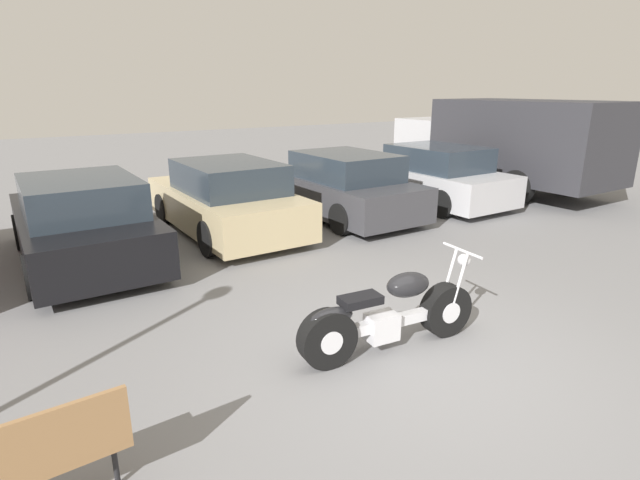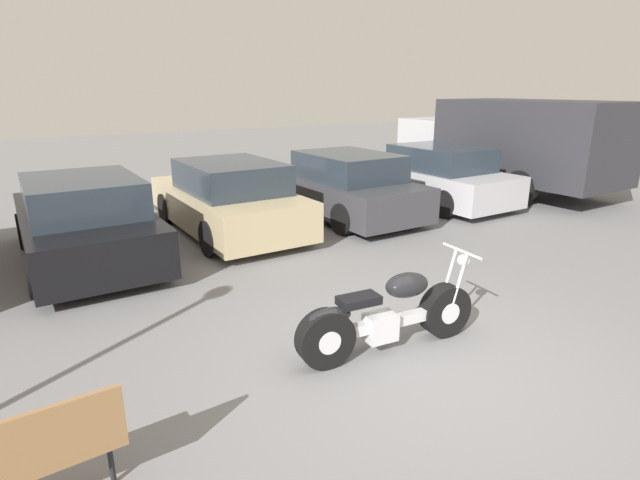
{
  "view_description": "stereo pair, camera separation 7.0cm",
  "coord_description": "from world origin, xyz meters",
  "px_view_note": "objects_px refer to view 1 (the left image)",
  "views": [
    {
      "loc": [
        -3.47,
        -3.3,
        2.78
      ],
      "look_at": [
        -0.04,
        1.97,
        0.85
      ],
      "focal_mm": 28.0,
      "sensor_mm": 36.0,
      "label": 1
    },
    {
      "loc": [
        -3.41,
        -3.33,
        2.78
      ],
      "look_at": [
        -0.04,
        1.97,
        0.85
      ],
      "focal_mm": 28.0,
      "sensor_mm": 36.0,
      "label": 2
    }
  ],
  "objects_px": {
    "parked_car_dark_grey": "(341,187)",
    "delivery_truck": "(506,141)",
    "parked_car_silver": "(431,176)",
    "parked_car_black": "(83,223)",
    "park_bench": "(3,468)",
    "parked_car_champagne": "(226,199)",
    "motorcycle": "(388,316)"
  },
  "relations": [
    {
      "from": "motorcycle",
      "to": "parked_car_silver",
      "type": "bearing_deg",
      "value": 41.63
    },
    {
      "from": "parked_car_dark_grey",
      "to": "delivery_truck",
      "type": "distance_m",
      "value": 5.51
    },
    {
      "from": "parked_car_black",
      "to": "parked_car_dark_grey",
      "type": "xyz_separation_m",
      "value": [
        5.32,
        0.23,
        0.0
      ]
    },
    {
      "from": "delivery_truck",
      "to": "parked_car_silver",
      "type": "bearing_deg",
      "value": -179.28
    },
    {
      "from": "motorcycle",
      "to": "park_bench",
      "type": "distance_m",
      "value": 3.62
    },
    {
      "from": "parked_car_silver",
      "to": "motorcycle",
      "type": "bearing_deg",
      "value": -138.37
    },
    {
      "from": "parked_car_black",
      "to": "delivery_truck",
      "type": "distance_m",
      "value": 10.81
    },
    {
      "from": "motorcycle",
      "to": "delivery_truck",
      "type": "xyz_separation_m",
      "value": [
        8.51,
        5.11,
        0.97
      ]
    },
    {
      "from": "parked_car_dark_grey",
      "to": "parked_car_silver",
      "type": "bearing_deg",
      "value": -2.76
    },
    {
      "from": "motorcycle",
      "to": "parked_car_champagne",
      "type": "relative_size",
      "value": 0.51
    },
    {
      "from": "parked_car_black",
      "to": "delivery_truck",
      "type": "relative_size",
      "value": 0.68
    },
    {
      "from": "delivery_truck",
      "to": "park_bench",
      "type": "height_order",
      "value": "delivery_truck"
    },
    {
      "from": "motorcycle",
      "to": "parked_car_dark_grey",
      "type": "distance_m",
      "value": 6.03
    },
    {
      "from": "park_bench",
      "to": "parked_car_champagne",
      "type": "bearing_deg",
      "value": 56.2
    },
    {
      "from": "parked_car_black",
      "to": "parked_car_dark_grey",
      "type": "bearing_deg",
      "value": 2.47
    },
    {
      "from": "parked_car_dark_grey",
      "to": "park_bench",
      "type": "xyz_separation_m",
      "value": [
        -6.62,
        -5.76,
        -0.12
      ]
    },
    {
      "from": "parked_car_dark_grey",
      "to": "delivery_truck",
      "type": "relative_size",
      "value": 0.68
    },
    {
      "from": "delivery_truck",
      "to": "park_bench",
      "type": "distance_m",
      "value": 13.37
    },
    {
      "from": "parked_car_silver",
      "to": "delivery_truck",
      "type": "height_order",
      "value": "delivery_truck"
    },
    {
      "from": "parked_car_black",
      "to": "park_bench",
      "type": "bearing_deg",
      "value": -103.19
    },
    {
      "from": "parked_car_champagne",
      "to": "parked_car_dark_grey",
      "type": "xyz_separation_m",
      "value": [
        2.66,
        -0.15,
        0.0
      ]
    },
    {
      "from": "parked_car_black",
      "to": "parked_car_champagne",
      "type": "distance_m",
      "value": 2.69
    },
    {
      "from": "parked_car_champagne",
      "to": "parked_car_silver",
      "type": "relative_size",
      "value": 1.0
    },
    {
      "from": "motorcycle",
      "to": "parked_car_black",
      "type": "bearing_deg",
      "value": 114.6
    },
    {
      "from": "delivery_truck",
      "to": "parked_car_champagne",
      "type": "bearing_deg",
      "value": 178.27
    },
    {
      "from": "parked_car_silver",
      "to": "delivery_truck",
      "type": "bearing_deg",
      "value": 0.72
    },
    {
      "from": "parked_car_champagne",
      "to": "parked_car_dark_grey",
      "type": "distance_m",
      "value": 2.67
    },
    {
      "from": "park_bench",
      "to": "parked_car_silver",
      "type": "bearing_deg",
      "value": 31.26
    },
    {
      "from": "parked_car_black",
      "to": "delivery_truck",
      "type": "xyz_separation_m",
      "value": [
        10.79,
        0.14,
        0.71
      ]
    },
    {
      "from": "parked_car_champagne",
      "to": "motorcycle",
      "type": "bearing_deg",
      "value": -94.12
    },
    {
      "from": "parked_car_dark_grey",
      "to": "parked_car_champagne",
      "type": "bearing_deg",
      "value": 176.74
    },
    {
      "from": "parked_car_dark_grey",
      "to": "parked_car_silver",
      "type": "height_order",
      "value": "same"
    }
  ]
}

